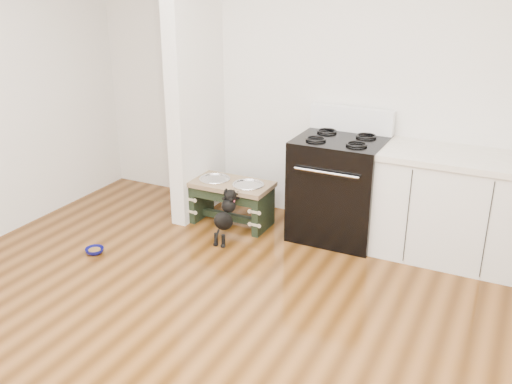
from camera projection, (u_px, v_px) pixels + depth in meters
name	position (u px, v px, depth m)	size (l,w,h in m)	color
ground	(185.00, 362.00, 3.56)	(5.00, 5.00, 0.00)	#43250B
room_shell	(171.00, 107.00, 2.97)	(5.00, 5.00, 5.00)	silver
partition_wall	(195.00, 77.00, 5.30)	(0.15, 0.80, 2.70)	silver
oven_range	(339.00, 187.00, 5.08)	(0.76, 0.69, 1.14)	black
cabinet_run	(452.00, 207.00, 4.70)	(1.24, 0.64, 0.91)	silver
dog_feeder	(231.00, 194.00, 5.38)	(0.77, 0.41, 0.44)	black
puppy	(225.00, 215.00, 5.05)	(0.13, 0.40, 0.47)	black
floor_bowl	(95.00, 251.00, 4.90)	(0.20, 0.20, 0.05)	#0D0E5E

